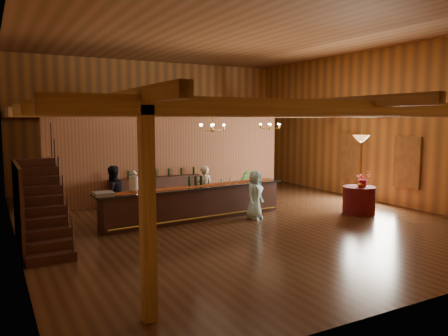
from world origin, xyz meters
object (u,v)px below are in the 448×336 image
bartender (204,190)px  staff_second (112,195)px  raffle_drum (256,176)px  chandelier_left (212,127)px  round_table (359,200)px  pendant_lamp (361,138)px  guest (255,195)px  chandelier_right (270,126)px  beverage_dispenser (134,182)px  floor_plant (242,185)px  backbar_shelf (156,190)px  tasting_bar (196,203)px

bartender → staff_second: staff_second is taller
raffle_drum → chandelier_left: size_ratio=0.42×
raffle_drum → round_table: raffle_drum is taller
raffle_drum → pendant_lamp: 3.50m
round_table → pendant_lamp: size_ratio=1.12×
bartender → guest: bartender is taller
pendant_lamp → staff_second: (-7.21, 2.42, -1.56)m
round_table → chandelier_right: bearing=112.9°
beverage_dispenser → floor_plant: bearing=24.8°
round_table → pendant_lamp: (0.00, 0.00, 1.96)m
pendant_lamp → raffle_drum: bearing=145.6°
beverage_dispenser → pendant_lamp: 7.09m
backbar_shelf → guest: bearing=-70.9°
raffle_drum → bartender: bearing=159.8°
tasting_bar → round_table: bearing=-23.9°
pendant_lamp → floor_plant: (-2.02, 3.84, -1.84)m
tasting_bar → staff_second: 2.42m
beverage_dispenser → bartender: size_ratio=0.39×
pendant_lamp → bartender: bearing=150.4°
round_table → chandelier_left: chandelier_left is taller
chandelier_right → round_table: bearing=-67.1°
backbar_shelf → floor_plant: (3.05, -0.92, 0.09)m
raffle_drum → staff_second: 4.55m
chandelier_left → floor_plant: (2.57, 2.60, -2.21)m
tasting_bar → guest: (1.62, -0.74, 0.23)m
chandelier_right → staff_second: bearing=-173.3°
tasting_bar → raffle_drum: bearing=-1.2°
round_table → staff_second: staff_second is taller
tasting_bar → raffle_drum: (2.20, 0.13, 0.67)m
chandelier_left → staff_second: chandelier_left is taller
beverage_dispenser → bartender: (2.53, 0.81, -0.52)m
chandelier_left → bartender: size_ratio=0.52×
raffle_drum → staff_second: staff_second is taller
beverage_dispenser → guest: bearing=-10.2°
guest → chandelier_left: bearing=140.4°
pendant_lamp → round_table: bearing=180.0°
chandelier_left → bartender: 2.36m
raffle_drum → floor_plant: size_ratio=0.30×
round_table → tasting_bar: bearing=160.6°
chandelier_left → bartender: chandelier_left is taller
tasting_bar → round_table: 5.21m
tasting_bar → backbar_shelf: bearing=88.4°
backbar_shelf → chandelier_right: size_ratio=4.22×
chandelier_right → guest: bearing=-132.9°
beverage_dispenser → staff_second: size_ratio=0.36×
raffle_drum → round_table: 3.37m
tasting_bar → beverage_dispenser: bearing=178.5°
tasting_bar → beverage_dispenser: 2.06m
beverage_dispenser → chandelier_left: (2.23, -0.38, 1.49)m
round_table → chandelier_left: 5.30m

